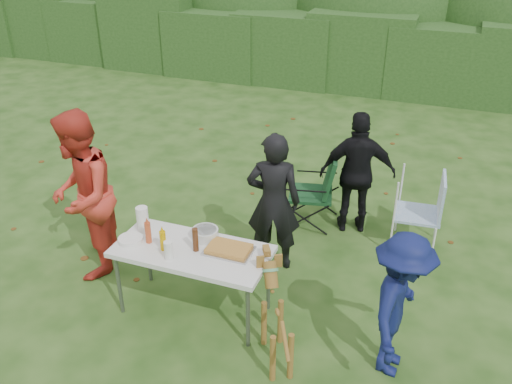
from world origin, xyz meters
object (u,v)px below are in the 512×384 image
(folding_table, at_px, (192,254))
(lawn_chair, at_px, (417,211))
(dog, at_px, (277,324))
(paper_towel_roll, at_px, (143,219))
(person_cook, at_px, (274,202))
(mustard_bottle, at_px, (163,241))
(person_black_puffy, at_px, (358,173))
(person_red_jacket, at_px, (82,196))
(ketchup_bottle, at_px, (148,233))
(beer_bottle, at_px, (195,240))
(camping_chair, at_px, (311,190))
(child, at_px, (399,306))

(folding_table, relative_size, lawn_chair, 1.58)
(dog, distance_m, paper_towel_roll, 1.72)
(paper_towel_roll, bearing_deg, person_cook, 39.72)
(mustard_bottle, bearing_deg, person_black_puffy, 57.15)
(dog, bearing_deg, person_red_jacket, 46.46)
(ketchup_bottle, relative_size, beer_bottle, 0.92)
(camping_chair, bearing_deg, mustard_bottle, 55.04)
(person_red_jacket, relative_size, mustard_bottle, 9.28)
(person_cook, relative_size, mustard_bottle, 8.02)
(person_red_jacket, bearing_deg, person_cook, 88.46)
(folding_table, relative_size, camping_chair, 1.54)
(folding_table, xyz_separation_m, camping_chair, (0.63, 2.03, -0.20))
(dog, bearing_deg, child, -103.26)
(camping_chair, bearing_deg, folding_table, 60.24)
(person_black_puffy, distance_m, mustard_bottle, 2.62)
(camping_chair, xyz_separation_m, mustard_bottle, (-0.87, -2.13, 0.35))
(dog, xyz_separation_m, lawn_chair, (0.94, 2.34, 0.05))
(folding_table, distance_m, paper_towel_roll, 0.65)
(person_cook, relative_size, camping_chair, 1.65)
(lawn_chair, distance_m, paper_towel_roll, 3.16)
(folding_table, relative_size, beer_bottle, 6.25)
(person_red_jacket, distance_m, paper_towel_roll, 0.80)
(lawn_chair, relative_size, mustard_bottle, 4.74)
(beer_bottle, bearing_deg, camping_chair, 74.11)
(person_cook, bearing_deg, lawn_chair, -161.19)
(camping_chair, height_order, beer_bottle, beer_bottle)
(child, height_order, paper_towel_roll, child)
(ketchup_bottle, bearing_deg, folding_table, 4.63)
(lawn_chair, relative_size, beer_bottle, 3.95)
(ketchup_bottle, xyz_separation_m, beer_bottle, (0.49, 0.03, 0.01))
(paper_towel_roll, bearing_deg, camping_chair, 56.97)
(beer_bottle, bearing_deg, folding_table, 176.16)
(person_red_jacket, xyz_separation_m, paper_towel_roll, (0.79, -0.10, -0.06))
(folding_table, relative_size, child, 1.10)
(person_black_puffy, bearing_deg, dog, 69.28)
(dog, distance_m, camping_chair, 2.42)
(person_red_jacket, relative_size, dog, 2.10)
(person_cook, bearing_deg, mustard_bottle, 43.05)
(mustard_bottle, bearing_deg, folding_table, 21.03)
(child, relative_size, beer_bottle, 5.70)
(ketchup_bottle, xyz_separation_m, paper_towel_roll, (-0.16, 0.17, 0.02))
(camping_chair, xyz_separation_m, paper_towel_roll, (-1.23, -1.89, 0.38))
(person_red_jacket, xyz_separation_m, dog, (2.38, -0.60, -0.51))
(mustard_bottle, relative_size, ketchup_bottle, 0.91)
(camping_chair, bearing_deg, paper_towel_roll, 44.36)
(beer_bottle, bearing_deg, ketchup_bottle, -176.19)
(child, distance_m, paper_towel_roll, 2.58)
(beer_bottle, bearing_deg, person_cook, 67.72)
(person_red_jacket, bearing_deg, folding_table, 55.70)
(lawn_chair, xyz_separation_m, ketchup_bottle, (-2.37, -2.02, 0.38))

